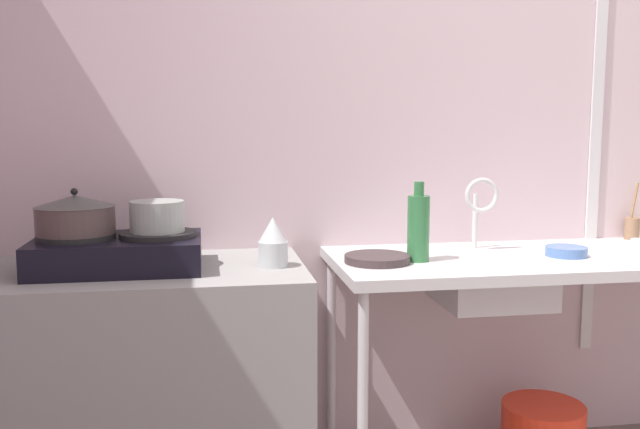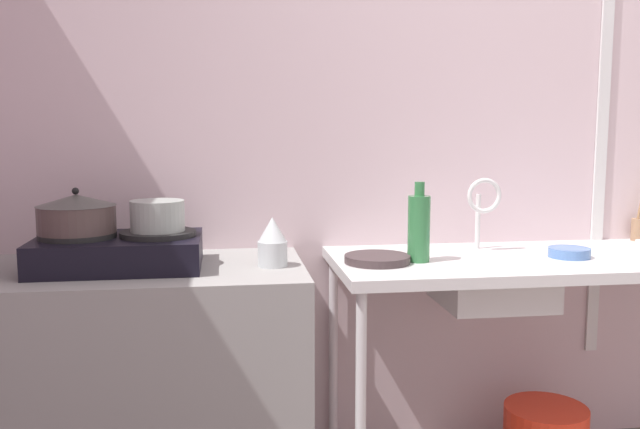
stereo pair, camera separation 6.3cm
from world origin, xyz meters
name	(u,v)px [view 1 (the left image)]	position (x,y,z in m)	size (l,w,h in m)	color
wall_back	(509,148)	(0.00, 1.55, 1.27)	(5.36, 0.10, 2.54)	beige
wall_metal_strip	(597,118)	(0.36, 1.49, 1.40)	(0.05, 0.01, 2.03)	silver
counter_concrete	(124,391)	(-1.59, 1.18, 0.44)	(1.28, 0.64, 0.87)	gray
counter_sink	(550,270)	(0.01, 1.18, 0.81)	(1.68, 0.64, 0.87)	silver
stove	(118,252)	(-1.59, 1.18, 0.94)	(0.56, 0.38, 0.13)	black
pot_on_left_burner	(75,214)	(-1.73, 1.18, 1.07)	(0.27, 0.27, 0.15)	#4B3A37
pot_on_right_burner	(157,216)	(-1.46, 1.18, 1.05)	(0.19, 0.19, 0.11)	#98A199
percolator	(273,243)	(-1.06, 1.13, 0.96)	(0.10, 0.10, 0.17)	silver
sink_basin	(490,280)	(-0.24, 1.16, 0.79)	(0.39, 0.35, 0.17)	silver
faucet	(480,201)	(-0.22, 1.32, 1.07)	(0.14, 0.08, 0.29)	silver
frying_pan	(377,259)	(-0.69, 1.14, 0.89)	(0.24, 0.24, 0.03)	#3A2D2E
cup_by_rack	(640,247)	(0.33, 1.10, 0.91)	(0.07, 0.07, 0.06)	white
small_bowl_on_drainboard	(566,251)	(0.05, 1.14, 0.89)	(0.15, 0.15, 0.04)	#4D73AF
bottle_by_sink	(418,227)	(-0.53, 1.14, 1.00)	(0.08, 0.08, 0.29)	#30713E
utensil_jar	(632,227)	(0.53, 1.45, 0.93)	(0.06, 0.06, 0.25)	#8F6A4E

